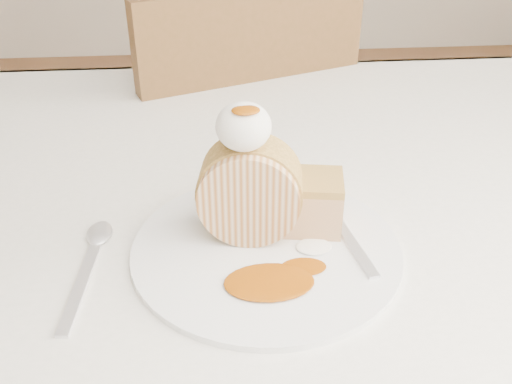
{
  "coord_description": "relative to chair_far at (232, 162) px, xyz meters",
  "views": [
    {
      "loc": [
        -0.02,
        -0.42,
        1.13
      ],
      "look_at": [
        0.02,
        0.07,
        0.82
      ],
      "focal_mm": 40.0,
      "sensor_mm": 36.0,
      "label": 1
    }
  ],
  "objects": [
    {
      "name": "table",
      "position": [
        -0.02,
        -0.47,
        0.14
      ],
      "size": [
        1.4,
        0.9,
        0.75
      ],
      "color": "white",
      "rests_on": "ground"
    },
    {
      "name": "plate",
      "position": [
        0.01,
        -0.61,
        0.23
      ],
      "size": [
        0.33,
        0.33,
        0.01
      ],
      "primitive_type": "cylinder",
      "rotation": [
        0.0,
        0.0,
        -0.16
      ],
      "color": "white",
      "rests_on": "table"
    },
    {
      "name": "cake_chunk",
      "position": [
        0.07,
        -0.58,
        0.26
      ],
      "size": [
        0.07,
        0.07,
        0.05
      ],
      "primitive_type": "cube",
      "rotation": [
        0.0,
        0.0,
        -0.16
      ],
      "color": "tan",
      "rests_on": "plate"
    },
    {
      "name": "roulade_slice",
      "position": [
        -0.0,
        -0.59,
        0.29
      ],
      "size": [
        0.11,
        0.07,
        0.11
      ],
      "primitive_type": "cylinder",
      "rotation": [
        1.57,
        0.0,
        -0.14
      ],
      "color": "#CBB18D",
      "rests_on": "plate"
    },
    {
      "name": "caramel_drizzle",
      "position": [
        -0.01,
        -0.6,
        0.39
      ],
      "size": [
        0.03,
        0.02,
        0.01
      ],
      "primitive_type": "ellipsoid",
      "color": "#893F05",
      "rests_on": "whipped_cream"
    },
    {
      "name": "spoon",
      "position": [
        -0.18,
        -0.66,
        0.23
      ],
      "size": [
        0.04,
        0.16,
        0.0
      ],
      "primitive_type": "cube",
      "rotation": [
        0.0,
        0.0,
        -0.07
      ],
      "color": "silver",
      "rests_on": "table"
    },
    {
      "name": "chair_far",
      "position": [
        0.0,
        0.0,
        0.0
      ],
      "size": [
        0.55,
        0.55,
        0.91
      ],
      "rotation": [
        0.0,
        0.0,
        3.51
      ],
      "color": "brown",
      "rests_on": "ground"
    },
    {
      "name": "caramel_pool",
      "position": [
        0.01,
        -0.68,
        0.24
      ],
      "size": [
        0.1,
        0.07,
        0.0
      ],
      "primitive_type": null,
      "rotation": [
        0.0,
        0.0,
        -0.16
      ],
      "color": "#893F05",
      "rests_on": "plate"
    },
    {
      "name": "whipped_cream",
      "position": [
        -0.01,
        -0.59,
        0.37
      ],
      "size": [
        0.06,
        0.06,
        0.05
      ],
      "primitive_type": "ellipsoid",
      "color": "white",
      "rests_on": "roulade_slice"
    },
    {
      "name": "fork",
      "position": [
        0.1,
        -0.62,
        0.24
      ],
      "size": [
        0.05,
        0.17,
        0.0
      ],
      "primitive_type": "cube",
      "rotation": [
        0.0,
        0.0,
        0.17
      ],
      "color": "silver",
      "rests_on": "plate"
    }
  ]
}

